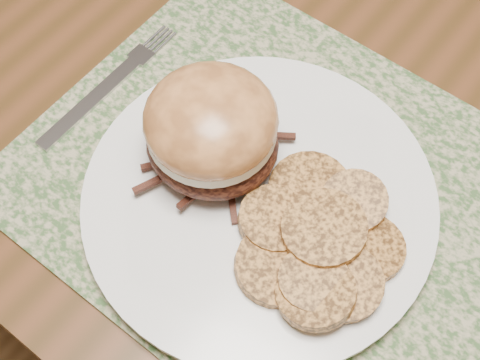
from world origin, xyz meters
name	(u,v)px	position (x,y,z in m)	size (l,w,h in m)	color
ground	(416,350)	(0.00, 0.00, 0.00)	(3.50, 3.50, 0.00)	brown
placemat	(303,202)	(-0.16, -0.23, 0.75)	(0.45, 0.33, 0.00)	#3C5B2F
dinner_plate	(259,200)	(-0.19, -0.26, 0.76)	(0.26, 0.26, 0.02)	white
pork_sandwich	(211,129)	(-0.24, -0.25, 0.81)	(0.11, 0.11, 0.08)	black
roasted_potatoes	(318,243)	(-0.13, -0.27, 0.78)	(0.14, 0.15, 0.03)	#C17F39
fork	(110,84)	(-0.36, -0.24, 0.76)	(0.02, 0.16, 0.00)	#B1B1B8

